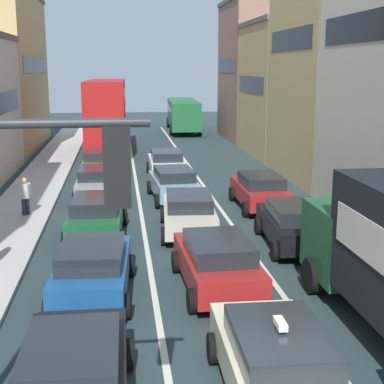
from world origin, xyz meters
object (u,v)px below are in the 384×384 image
at_px(sedan_left_lane_fourth, 97,182).
at_px(bus_far_queue_secondary, 183,113).
at_px(pedestrian_mid_sidewalk, 25,195).
at_px(sedan_right_lane_behind_truck, 294,224).
at_px(wagon_left_lane_second, 93,268).
at_px(coupe_centre_lane_fourth, 174,183).
at_px(sedan_centre_lane_fifth, 166,163).
at_px(sedan_left_lane_front, 73,375).
at_px(taxi_centre_lane_front, 277,362).
at_px(sedan_left_lane_fifth, 101,163).
at_px(hatchback_centre_lane_third, 189,212).
at_px(bus_mid_queue_primary, 107,113).
at_px(sedan_left_lane_third, 96,215).
at_px(sedan_centre_lane_second, 217,262).
at_px(wagon_right_lane_far, 260,190).

distance_m(sedan_left_lane_fourth, bus_far_queue_secondary, 28.42).
bearing_deg(pedestrian_mid_sidewalk, sedan_right_lane_behind_truck, 17.78).
xyz_separation_m(wagon_left_lane_second, coupe_centre_lane_fourth, (3.18, 10.94, 0.00)).
bearing_deg(sedan_centre_lane_fifth, sedan_right_lane_behind_truck, -165.69).
bearing_deg(sedan_left_lane_front, sedan_left_lane_fourth, 1.28).
distance_m(taxi_centre_lane_front, coupe_centre_lane_fourth, 16.29).
distance_m(sedan_left_lane_front, sedan_left_lane_fifth, 22.46).
bearing_deg(pedestrian_mid_sidewalk, hatchback_centre_lane_third, 20.12).
bearing_deg(bus_mid_queue_primary, wagon_left_lane_second, -178.72).
relative_size(sedan_right_lane_behind_truck, bus_far_queue_secondary, 0.42).
height_order(sedan_left_lane_front, sedan_left_lane_third, same).
bearing_deg(bus_mid_queue_primary, sedan_left_lane_fourth, -179.75).
xyz_separation_m(taxi_centre_lane_front, sedan_centre_lane_fifth, (-0.16, 21.94, -0.00)).
distance_m(sedan_centre_lane_fifth, bus_mid_queue_primary, 10.00).
xyz_separation_m(hatchback_centre_lane_third, sedan_left_lane_third, (-3.32, -0.06, 0.00)).
bearing_deg(sedan_right_lane_behind_truck, bus_far_queue_secondary, 3.16).
distance_m(sedan_left_lane_front, bus_far_queue_secondary, 45.11).
bearing_deg(sedan_left_lane_fifth, sedan_centre_lane_second, -165.33).
height_order(sedan_left_lane_fourth, sedan_centre_lane_fifth, same).
relative_size(sedan_left_lane_third, sedan_left_lane_fifth, 1.00).
xyz_separation_m(wagon_left_lane_second, bus_far_queue_secondary, (6.77, 39.24, 0.96)).
height_order(sedan_centre_lane_second, sedan_centre_lane_fifth, same).
bearing_deg(coupe_centre_lane_fourth, sedan_left_lane_fifth, 25.60).
relative_size(sedan_centre_lane_second, wagon_right_lane_far, 1.01).
bearing_deg(bus_far_queue_secondary, coupe_centre_lane_fourth, 175.47).
relative_size(hatchback_centre_lane_third, pedestrian_mid_sidewalk, 2.66).
bearing_deg(sedan_centre_lane_second, sedan_centre_lane_fifth, -2.02).
bearing_deg(pedestrian_mid_sidewalk, coupe_centre_lane_fourth, 66.44).
bearing_deg(coupe_centre_lane_fourth, bus_far_queue_secondary, -10.75).
height_order(coupe_centre_lane_fourth, bus_mid_queue_primary, bus_mid_queue_primary).
relative_size(taxi_centre_lane_front, bus_far_queue_secondary, 0.41).
bearing_deg(sedan_left_lane_third, bus_mid_queue_primary, 2.18).
distance_m(sedan_left_lane_third, sedan_left_lane_fifth, 11.56).
relative_size(wagon_right_lane_far, bus_far_queue_secondary, 0.41).
height_order(sedan_right_lane_behind_truck, wagon_right_lane_far, same).
relative_size(sedan_left_lane_fourth, bus_mid_queue_primary, 0.41).
bearing_deg(coupe_centre_lane_fourth, wagon_left_lane_second, 160.28).
height_order(sedan_left_lane_third, bus_far_queue_secondary, bus_far_queue_secondary).
bearing_deg(sedan_right_lane_behind_truck, wagon_left_lane_second, 122.11).
distance_m(hatchback_centre_lane_third, wagon_right_lane_far, 4.85).
bearing_deg(sedan_right_lane_behind_truck, taxi_centre_lane_front, 164.56).
relative_size(sedan_right_lane_behind_truck, bus_mid_queue_primary, 0.42).
relative_size(sedan_left_lane_fifth, pedestrian_mid_sidewalk, 2.64).
height_order(sedan_left_lane_front, sedan_left_lane_fifth, same).
relative_size(hatchback_centre_lane_third, sedan_left_lane_third, 1.01).
bearing_deg(hatchback_centre_lane_third, taxi_centre_lane_front, -174.80).
height_order(sedan_left_lane_third, pedestrian_mid_sidewalk, pedestrian_mid_sidewalk).
relative_size(taxi_centre_lane_front, wagon_right_lane_far, 1.00).
relative_size(sedan_left_lane_front, sedan_right_lane_behind_truck, 0.98).
bearing_deg(sedan_right_lane_behind_truck, sedan_centre_lane_fifth, 17.45).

